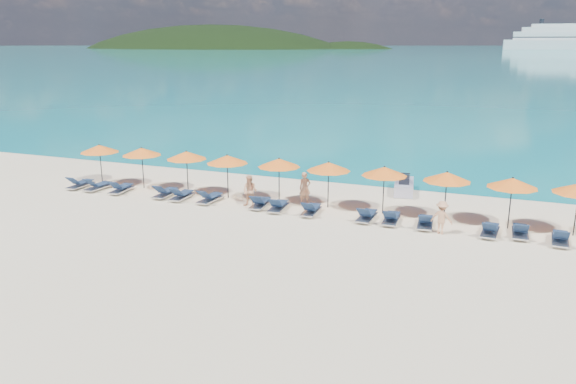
% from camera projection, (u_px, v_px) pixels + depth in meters
% --- Properties ---
extents(ground, '(1400.00, 1400.00, 0.00)m').
position_uv_depth(ground, '(261.00, 238.00, 22.83)').
color(ground, beige).
extents(sea, '(1600.00, 1300.00, 0.01)m').
position_uv_depth(sea, '(504.00, 48.00, 616.79)').
color(sea, '#1FA9B2').
rests_on(sea, ground).
extents(headland_main, '(374.00, 242.00, 126.50)m').
position_uv_depth(headland_main, '(212.00, 84.00, 623.64)').
color(headland_main, black).
rests_on(headland_main, ground).
extents(headland_small, '(162.00, 126.00, 85.50)m').
position_uv_depth(headland_small, '(347.00, 83.00, 588.38)').
color(headland_small, black).
rests_on(headland_small, ground).
extents(cruise_ship, '(119.71, 23.46, 33.15)m').
position_uv_depth(cruise_ship, '(573.00, 40.00, 515.99)').
color(cruise_ship, silver).
rests_on(cruise_ship, ground).
extents(jetski, '(1.34, 2.68, 0.91)m').
position_uv_depth(jetski, '(404.00, 186.00, 29.58)').
color(jetski, '#A9AAC6').
rests_on(jetski, ground).
extents(beachgoer_a, '(0.69, 0.64, 1.58)m').
position_uv_depth(beachgoer_a, '(305.00, 188.00, 27.49)').
color(beachgoer_a, tan).
rests_on(beachgoer_a, ground).
extents(beachgoer_b, '(0.77, 0.47, 1.54)m').
position_uv_depth(beachgoer_b, '(250.00, 191.00, 27.00)').
color(beachgoer_b, tan).
rests_on(beachgoer_b, ground).
extents(beachgoer_c, '(0.96, 0.56, 1.41)m').
position_uv_depth(beachgoer_c, '(442.00, 217.00, 23.22)').
color(beachgoer_c, tan).
rests_on(beachgoer_c, ground).
extents(umbrella_0, '(2.10, 2.10, 2.28)m').
position_uv_depth(umbrella_0, '(99.00, 149.00, 30.98)').
color(umbrella_0, black).
rests_on(umbrella_0, ground).
extents(umbrella_1, '(2.10, 2.10, 2.28)m').
position_uv_depth(umbrella_1, '(142.00, 152.00, 30.15)').
color(umbrella_1, black).
rests_on(umbrella_1, ground).
extents(umbrella_2, '(2.10, 2.10, 2.28)m').
position_uv_depth(umbrella_2, '(186.00, 155.00, 29.18)').
color(umbrella_2, black).
rests_on(umbrella_2, ground).
extents(umbrella_3, '(2.10, 2.10, 2.28)m').
position_uv_depth(umbrella_3, '(227.00, 159.00, 28.18)').
color(umbrella_3, black).
rests_on(umbrella_3, ground).
extents(umbrella_4, '(2.10, 2.10, 2.28)m').
position_uv_depth(umbrella_4, '(279.00, 163.00, 27.38)').
color(umbrella_4, black).
rests_on(umbrella_4, ground).
extents(umbrella_5, '(2.10, 2.10, 2.28)m').
position_uv_depth(umbrella_5, '(329.00, 167.00, 26.55)').
color(umbrella_5, black).
rests_on(umbrella_5, ground).
extents(umbrella_6, '(2.10, 2.10, 2.28)m').
position_uv_depth(umbrella_6, '(384.00, 171.00, 25.59)').
color(umbrella_6, black).
rests_on(umbrella_6, ground).
extents(umbrella_7, '(2.10, 2.10, 2.28)m').
position_uv_depth(umbrella_7, '(447.00, 177.00, 24.57)').
color(umbrella_7, black).
rests_on(umbrella_7, ground).
extents(umbrella_8, '(2.10, 2.10, 2.28)m').
position_uv_depth(umbrella_8, '(512.00, 183.00, 23.52)').
color(umbrella_8, black).
rests_on(umbrella_8, ground).
extents(lounger_0, '(0.62, 1.70, 0.66)m').
position_uv_depth(lounger_0, '(80.00, 184.00, 30.60)').
color(lounger_0, silver).
rests_on(lounger_0, ground).
extents(lounger_1, '(0.77, 1.75, 0.66)m').
position_uv_depth(lounger_1, '(98.00, 186.00, 30.16)').
color(lounger_1, silver).
rests_on(lounger_1, ground).
extents(lounger_2, '(0.79, 1.76, 0.66)m').
position_uv_depth(lounger_2, '(121.00, 188.00, 29.65)').
color(lounger_2, silver).
rests_on(lounger_2, ground).
extents(lounger_3, '(0.67, 1.72, 0.66)m').
position_uv_depth(lounger_3, '(165.00, 192.00, 28.84)').
color(lounger_3, silver).
rests_on(lounger_3, ground).
extents(lounger_4, '(0.69, 1.72, 0.66)m').
position_uv_depth(lounger_4, '(182.00, 195.00, 28.37)').
color(lounger_4, silver).
rests_on(lounger_4, ground).
extents(lounger_5, '(0.73, 1.74, 0.66)m').
position_uv_depth(lounger_5, '(210.00, 198.00, 27.87)').
color(lounger_5, silver).
rests_on(lounger_5, ground).
extents(lounger_6, '(0.73, 1.74, 0.66)m').
position_uv_depth(lounger_6, '(260.00, 203.00, 26.99)').
color(lounger_6, silver).
rests_on(lounger_6, ground).
extents(lounger_7, '(0.78, 1.75, 0.66)m').
position_uv_depth(lounger_7, '(278.00, 206.00, 26.52)').
color(lounger_7, silver).
rests_on(lounger_7, ground).
extents(lounger_8, '(0.71, 1.73, 0.66)m').
position_uv_depth(lounger_8, '(311.00, 209.00, 25.92)').
color(lounger_8, silver).
rests_on(lounger_8, ground).
extents(lounger_9, '(0.67, 1.72, 0.66)m').
position_uv_depth(lounger_9, '(367.00, 215.00, 25.05)').
color(lounger_9, silver).
rests_on(lounger_9, ground).
extents(lounger_10, '(0.69, 1.72, 0.66)m').
position_uv_depth(lounger_10, '(391.00, 218.00, 24.68)').
color(lounger_10, silver).
rests_on(lounger_10, ground).
extents(lounger_11, '(0.76, 1.74, 0.66)m').
position_uv_depth(lounger_11, '(425.00, 222.00, 24.14)').
color(lounger_11, silver).
rests_on(lounger_11, ground).
extents(lounger_12, '(0.74, 1.74, 0.66)m').
position_uv_depth(lounger_12, '(490.00, 230.00, 23.12)').
color(lounger_12, silver).
rests_on(lounger_12, ground).
extents(lounger_13, '(0.64, 1.71, 0.66)m').
position_uv_depth(lounger_13, '(520.00, 231.00, 22.97)').
color(lounger_13, silver).
rests_on(lounger_13, ground).
extents(lounger_14, '(0.71, 1.73, 0.66)m').
position_uv_depth(lounger_14, '(560.00, 238.00, 22.16)').
color(lounger_14, silver).
rests_on(lounger_14, ground).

